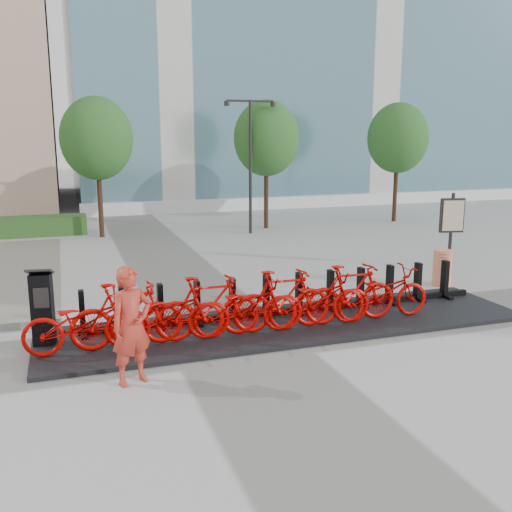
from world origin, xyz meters
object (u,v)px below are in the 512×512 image
object	(u,v)px
worker_red	(131,326)
construction_barrel	(442,268)
map_sign	(452,219)
bike_0	(84,322)
kiosk	(42,308)

from	to	relation	value
worker_red	construction_barrel	xyz separation A→B (m)	(8.06, 3.38, -0.46)
map_sign	bike_0	bearing A→B (deg)	-149.06
bike_0	map_sign	size ratio (longest dim) A/B	0.94
construction_barrel	map_sign	distance (m)	2.35
construction_barrel	map_sign	bearing A→B (deg)	48.30
bike_0	kiosk	bearing A→B (deg)	46.17
bike_0	worker_red	xyz separation A→B (m)	(0.65, -1.33, 0.30)
worker_red	map_sign	distance (m)	10.73
bike_0	worker_red	world-z (taller)	worker_red
map_sign	kiosk	bearing A→B (deg)	-153.26
kiosk	construction_barrel	size ratio (longest dim) A/B	1.55
kiosk	worker_red	bearing A→B (deg)	-46.67
worker_red	bike_0	bearing A→B (deg)	92.42
map_sign	construction_barrel	bearing A→B (deg)	-120.57
bike_0	worker_red	size ratio (longest dim) A/B	1.11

